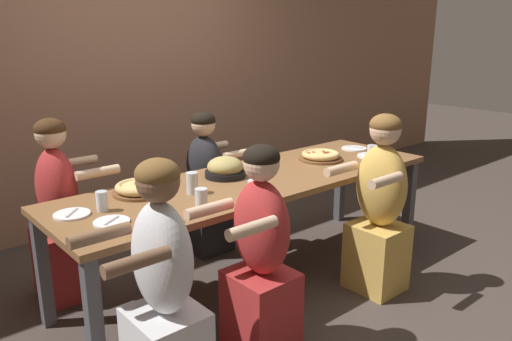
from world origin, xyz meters
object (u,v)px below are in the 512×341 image
pizza_board_second (140,188)px  diner_near_midleft (261,261)px  pizza_board_main (321,156)px  drinking_glass_c (262,162)px  empty_plate_b (112,222)px  drinking_glass_b (372,155)px  empty_plate_c (354,148)px  empty_plate_a (372,156)px  diner_near_midright (379,211)px  diner_near_left (163,295)px  empty_plate_d (72,214)px  diner_far_center (206,189)px  drinking_glass_g (201,199)px  drinking_glass_f (192,183)px  drinking_glass_e (254,190)px  drinking_glass_d (102,203)px  drinking_glass_a (160,213)px  diner_far_left (60,218)px  skillet_bowl (225,169)px

pizza_board_second → diner_near_midleft: size_ratio=0.28×
pizza_board_main → drinking_glass_c: bearing=169.4°
pizza_board_main → empty_plate_b: bearing=-174.1°
empty_plate_b → drinking_glass_b: size_ratio=1.38×
empty_plate_c → drinking_glass_b: (-0.26, -0.37, 0.05)m
empty_plate_a → empty_plate_c: size_ratio=1.13×
drinking_glass_b → diner_near_midright: (-0.40, -0.38, -0.25)m
drinking_glass_c → diner_near_left: bearing=-148.7°
pizza_board_main → diner_near_left: size_ratio=0.28×
empty_plate_d → diner_far_center: 1.38m
drinking_glass_c → drinking_glass_g: drinking_glass_g is taller
drinking_glass_f → drinking_glass_b: bearing=-10.2°
pizza_board_main → drinking_glass_c: 0.53m
drinking_glass_f → diner_near_midright: bearing=-31.5°
empty_plate_a → drinking_glass_b: 0.19m
drinking_glass_e → drinking_glass_g: drinking_glass_g is taller
diner_near_midleft → diner_near_midright: size_ratio=0.96×
drinking_glass_f → drinking_glass_g: 0.30m
empty_plate_b → diner_near_midleft: 0.80m
pizza_board_second → diner_near_midright: 1.55m
pizza_board_second → empty_plate_d: bearing=-168.2°
empty_plate_a → diner_near_midright: (-0.55, -0.48, -0.20)m
drinking_glass_b → drinking_glass_c: bearing=151.6°
drinking_glass_d → drinking_glass_g: 0.55m
pizza_board_main → drinking_glass_d: size_ratio=2.95×
empty_plate_d → drinking_glass_b: drinking_glass_b is taller
empty_plate_c → diner_near_midright: 1.01m
pizza_board_main → drinking_glass_g: 1.37m
drinking_glass_a → diner_far_left: bearing=101.5°
drinking_glass_b → diner_near_left: bearing=-169.5°
drinking_glass_g → diner_near_midleft: diner_near_midleft is taller
pizza_board_main → diner_near_midright: (-0.17, -0.68, -0.22)m
empty_plate_a → skillet_bowl: bearing=165.6°
empty_plate_c → drinking_glass_c: bearing=178.0°
drinking_glass_a → drinking_glass_b: drinking_glass_b is taller
pizza_board_main → drinking_glass_g: bearing=-166.3°
skillet_bowl → drinking_glass_g: (-0.50, -0.44, 0.00)m
drinking_glass_e → drinking_glass_g: (-0.36, 0.02, 0.02)m
empty_plate_a → empty_plate_c: 0.28m
diner_near_midleft → diner_near_midright: (1.04, 0.00, 0.03)m
empty_plate_d → drinking_glass_a: drinking_glass_a is taller
empty_plate_d → drinking_glass_d: bearing=-16.1°
pizza_board_main → diner_far_center: (-0.67, 0.60, -0.27)m
empty_plate_b → empty_plate_d: 0.27m
drinking_glass_c → diner_far_left: 1.40m
drinking_glass_d → diner_near_midright: size_ratio=0.09×
drinking_glass_f → drinking_glass_e: bearing=-51.6°
empty_plate_b → drinking_glass_d: 0.21m
drinking_glass_d → diner_near_midleft: (0.55, -0.70, -0.27)m
drinking_glass_e → pizza_board_second: bearing=133.7°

